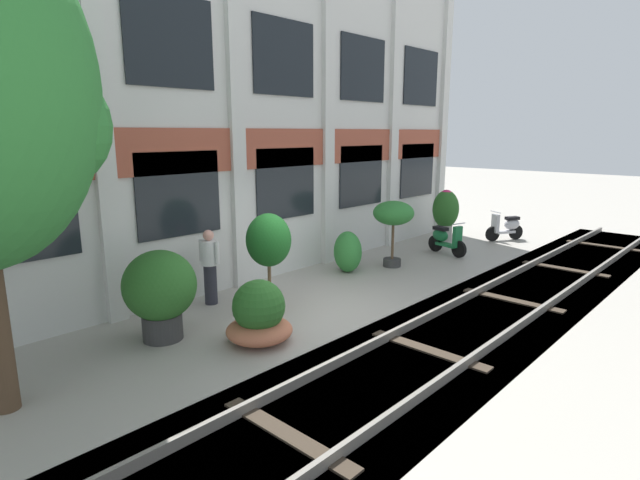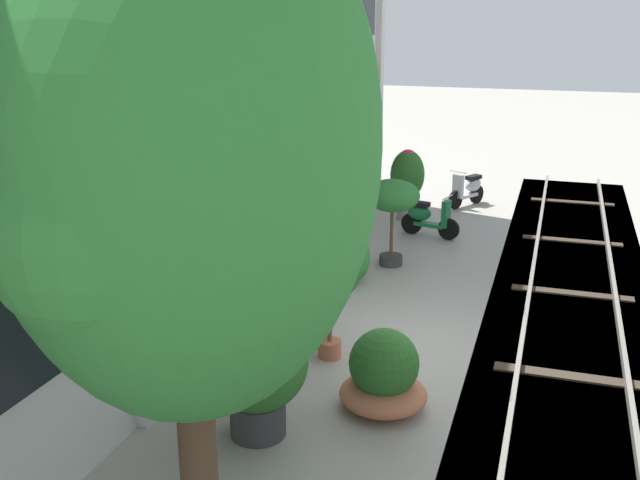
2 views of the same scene
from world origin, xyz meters
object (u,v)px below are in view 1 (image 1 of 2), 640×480
object	(u,v)px
potted_plant_low_pan	(269,242)
scooter_near_curb	(445,239)
potted_plant_tall_urn	(393,216)
topiary_hedge	(348,252)
potted_plant_stone_basin	(446,211)
potted_plant_wide_bowl	(259,316)
potted_plant_fluted_column	(160,290)
scooter_second_parked	(506,227)
resident_by_doorway	(210,265)

from	to	relation	value
potted_plant_low_pan	scooter_near_curb	world-z (taller)	potted_plant_low_pan
potted_plant_tall_urn	potted_plant_low_pan	bearing A→B (deg)	-179.11
topiary_hedge	potted_plant_low_pan	bearing A→B (deg)	-169.22
potted_plant_stone_basin	topiary_hedge	xyz separation A→B (m)	(-4.66, 0.12, -0.51)
potted_plant_wide_bowl	potted_plant_tall_urn	world-z (taller)	potted_plant_tall_urn
potted_plant_wide_bowl	potted_plant_fluted_column	world-z (taller)	potted_plant_fluted_column
potted_plant_low_pan	topiary_hedge	distance (m)	3.31
potted_plant_fluted_column	scooter_second_parked	bearing A→B (deg)	-4.72
potted_plant_wide_bowl	potted_plant_fluted_column	size ratio (longest dim) A/B	0.72
potted_plant_low_pan	potted_plant_fluted_column	world-z (taller)	potted_plant_low_pan
potted_plant_low_pan	potted_plant_fluted_column	xyz separation A→B (m)	(-2.26, 0.20, -0.47)
potted_plant_wide_bowl	potted_plant_tall_urn	xyz separation A→B (m)	(5.54, 1.15, 0.89)
potted_plant_low_pan	potted_plant_fluted_column	bearing A→B (deg)	175.02
potted_plant_tall_urn	potted_plant_wide_bowl	bearing A→B (deg)	-168.23
potted_plant_low_pan	scooter_second_parked	distance (m)	9.66
scooter_near_curb	scooter_second_parked	bearing A→B (deg)	94.19
potted_plant_stone_basin	scooter_second_parked	size ratio (longest dim) A/B	1.38
potted_plant_stone_basin	resident_by_doorway	world-z (taller)	potted_plant_stone_basin
potted_plant_low_pan	resident_by_doorway	bearing A→B (deg)	119.75
potted_plant_wide_bowl	scooter_second_parked	bearing A→B (deg)	1.62
potted_plant_fluted_column	topiary_hedge	world-z (taller)	potted_plant_fluted_column
potted_plant_low_pan	potted_plant_tall_urn	world-z (taller)	potted_plant_low_pan
potted_plant_fluted_column	potted_plant_stone_basin	size ratio (longest dim) A/B	0.91
potted_plant_fluted_column	topiary_hedge	bearing A→B (deg)	4.26
potted_plant_stone_basin	potted_plant_tall_urn	distance (m)	3.51
scooter_near_curb	potted_plant_tall_urn	bearing A→B (deg)	-84.91
potted_plant_low_pan	topiary_hedge	xyz separation A→B (m)	(3.15, 0.60, -0.84)
scooter_second_parked	topiary_hedge	distance (m)	6.59
potted_plant_wide_bowl	topiary_hedge	distance (m)	4.66
potted_plant_wide_bowl	potted_plant_fluted_column	bearing A→B (deg)	129.62
scooter_near_curb	resident_by_doorway	bearing A→B (deg)	-87.10
potted_plant_wide_bowl	scooter_near_curb	bearing A→B (deg)	6.06
resident_by_doorway	scooter_second_parked	bearing A→B (deg)	158.68
potted_plant_fluted_column	scooter_second_parked	distance (m)	11.89
potted_plant_tall_urn	topiary_hedge	world-z (taller)	potted_plant_tall_urn
scooter_second_parked	potted_plant_low_pan	bearing A→B (deg)	25.09
potted_plant_low_pan	potted_plant_tall_urn	bearing A→B (deg)	0.89
scooter_near_curb	topiary_hedge	xyz separation A→B (m)	(-3.38, 0.87, 0.08)
potted_plant_low_pan	scooter_second_parked	size ratio (longest dim) A/B	1.55
potted_plant_tall_urn	scooter_second_parked	xyz separation A→B (m)	(5.25, -0.85, -0.91)
potted_plant_wide_bowl	resident_by_doorway	xyz separation A→B (m)	(0.56, 2.19, 0.38)
scooter_near_curb	potted_plant_fluted_column	bearing A→B (deg)	-79.26
potted_plant_tall_urn	resident_by_doorway	bearing A→B (deg)	168.20
potted_plant_tall_urn	topiary_hedge	size ratio (longest dim) A/B	1.68
potted_plant_fluted_column	topiary_hedge	size ratio (longest dim) A/B	1.50
topiary_hedge	potted_plant_fluted_column	bearing A→B (deg)	-175.74
potted_plant_stone_basin	resident_by_doorway	bearing A→B (deg)	175.72
potted_plant_low_pan	potted_plant_stone_basin	distance (m)	7.83
potted_plant_low_pan	scooter_second_parked	xyz separation A→B (m)	(9.59, -0.78, -0.92)
potted_plant_low_pan	potted_plant_tall_urn	size ratio (longest dim) A/B	1.11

